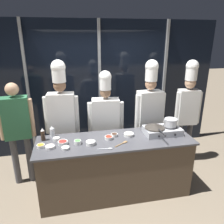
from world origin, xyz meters
name	(u,v)px	position (x,y,z in m)	size (l,w,h in m)	color
ground_plane	(115,191)	(0.00, 0.00, 0.00)	(24.00, 24.00, 0.00)	#7F705B
window_wall_back	(100,89)	(0.00, 1.54, 1.35)	(4.96, 0.09, 2.70)	black
demo_counter	(115,166)	(0.00, 0.00, 0.47)	(2.33, 0.73, 0.93)	#4C3D2D
portable_stove	(162,130)	(0.77, 0.06, 0.99)	(0.56, 0.36, 0.12)	#B2B5BA
frying_pan	(155,126)	(0.64, 0.05, 1.07)	(0.32, 0.55, 0.05)	#38332D
stock_pot	(171,122)	(0.90, 0.06, 1.11)	(0.23, 0.20, 0.13)	#B7BABF
squeeze_bottle_clear	(52,132)	(-0.92, 0.30, 1.01)	(0.07, 0.07, 0.17)	white
squeeze_bottle_soy	(43,135)	(-1.05, 0.19, 1.02)	(0.06, 0.06, 0.20)	#332319
prep_bowl_chili_flakes	(109,137)	(-0.09, 0.03, 0.96)	(0.12, 0.12, 0.05)	white
prep_bowl_carrots	(41,146)	(-1.06, -0.03, 0.96)	(0.11, 0.11, 0.04)	white
prep_bowl_rice	(56,139)	(-0.86, 0.14, 0.96)	(0.10, 0.10, 0.05)	white
prep_bowl_scallions	(78,142)	(-0.56, -0.03, 0.96)	(0.10, 0.10, 0.06)	white
prep_bowl_bell_pepper	(63,142)	(-0.76, 0.00, 0.96)	(0.14, 0.14, 0.05)	white
prep_bowl_ginger	(129,134)	(0.23, 0.08, 0.96)	(0.15, 0.15, 0.05)	white
prep_bowl_garlic	(65,148)	(-0.73, -0.15, 0.95)	(0.11, 0.11, 0.04)	white
prep_bowl_shrimp	(50,147)	(-0.94, -0.08, 0.95)	(0.13, 0.13, 0.04)	white
prep_bowl_onion	(91,143)	(-0.38, -0.08, 0.96)	(0.14, 0.14, 0.05)	white
prep_bowl_soy_glaze	(114,135)	(0.01, 0.12, 0.96)	(0.11, 0.11, 0.04)	white
serving_spoon_slotted	(108,149)	(-0.16, -0.26, 0.94)	(0.21, 0.05, 0.02)	#B2B5BA
serving_spoon_solid	(124,143)	(0.09, -0.13, 0.94)	(0.22, 0.16, 0.02)	olive
person_guest	(17,125)	(-1.47, 0.57, 1.06)	(0.53, 0.25, 1.73)	#4C4C51
chef_head	(62,112)	(-0.77, 0.64, 1.21)	(0.56, 0.26, 2.05)	#232326
chef_sous	(106,117)	(-0.03, 0.65, 1.05)	(0.61, 0.30, 1.86)	#2D3856
chef_line	(149,108)	(0.75, 0.60, 1.18)	(0.56, 0.27, 2.02)	#4C4C51
chef_pastry	(188,103)	(1.51, 0.63, 1.21)	(0.48, 0.23, 2.00)	#4C4C51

